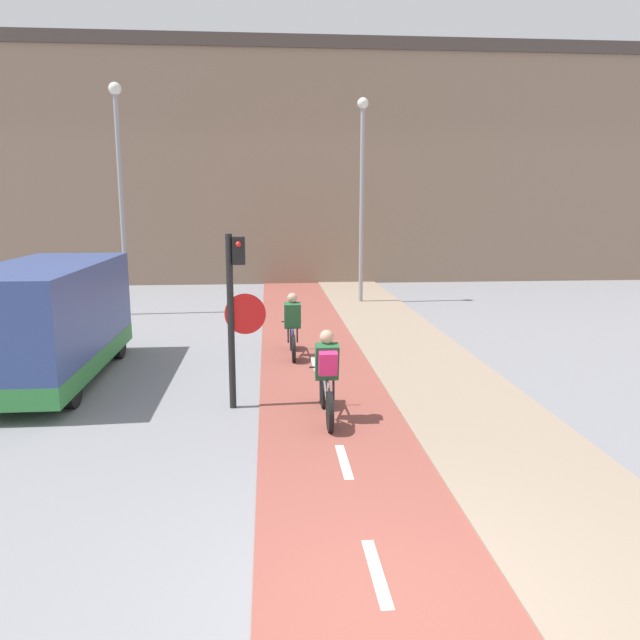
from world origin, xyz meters
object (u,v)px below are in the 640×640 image
object	(u,v)px
cyclist_near	(327,377)
cyclist_far	(293,327)
street_lamp_sidewalk	(362,180)
van	(48,324)
street_lamp_far	(120,176)
traffic_light_pole	(236,301)

from	to	relation	value
cyclist_near	cyclist_far	bearing A→B (deg)	95.02
street_lamp_sidewalk	van	distance (m)	11.81
cyclist_near	van	size ratio (longest dim) A/B	0.33
cyclist_near	cyclist_far	size ratio (longest dim) A/B	1.02
street_lamp_sidewalk	cyclist_near	bearing A→B (deg)	-101.05
street_lamp_far	cyclist_far	world-z (taller)	street_lamp_far
traffic_light_pole	van	size ratio (longest dim) A/B	0.56
street_lamp_sidewalk	cyclist_far	distance (m)	8.47
cyclist_near	traffic_light_pole	bearing A→B (deg)	152.26
street_lamp_far	street_lamp_sidewalk	bearing A→B (deg)	12.46
traffic_light_pole	cyclist_far	distance (m)	3.75
cyclist_far	traffic_light_pole	bearing A→B (deg)	-107.02
traffic_light_pole	cyclist_near	xyz separation A→B (m)	(1.41, -0.74, -1.10)
street_lamp_sidewalk	cyclist_far	bearing A→B (deg)	-109.63
street_lamp_far	street_lamp_sidewalk	world-z (taller)	street_lamp_far
cyclist_far	cyclist_near	bearing A→B (deg)	-84.98
traffic_light_pole	street_lamp_far	distance (m)	10.09
traffic_light_pole	street_lamp_far	size ratio (longest dim) A/B	0.43
street_lamp_sidewalk	van	world-z (taller)	street_lamp_sidewalk
traffic_light_pole	cyclist_near	bearing A→B (deg)	-27.74
street_lamp_far	cyclist_near	bearing A→B (deg)	-62.28
street_lamp_sidewalk	van	xyz separation A→B (m)	(-7.29, -8.80, -2.98)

